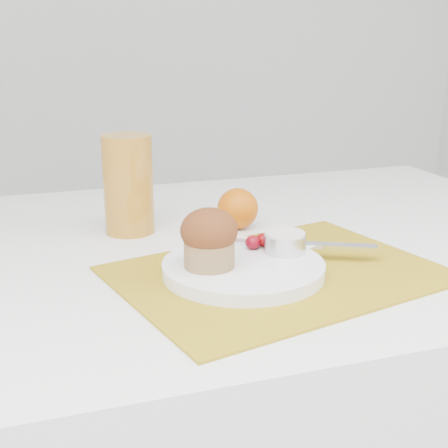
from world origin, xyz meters
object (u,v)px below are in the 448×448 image
object	(u,v)px
plate	(243,268)
orange	(238,209)
muffin	(209,238)
table	(229,444)
juice_glass	(128,184)

from	to	relation	value
plate	orange	distance (m)	0.22
muffin	orange	bearing A→B (deg)	61.19
plate	orange	world-z (taller)	orange
table	muffin	distance (m)	0.47
plate	muffin	bearing A→B (deg)	-179.23
orange	muffin	distance (m)	0.24
table	juice_glass	distance (m)	0.48
plate	juice_glass	world-z (taller)	juice_glass
muffin	juice_glass	bearing A→B (deg)	103.57
juice_glass	orange	bearing A→B (deg)	-12.26
table	orange	xyz separation A→B (m)	(0.03, 0.05, 0.41)
plate	orange	xyz separation A→B (m)	(0.07, 0.20, 0.02)
table	plate	xyz separation A→B (m)	(-0.03, -0.15, 0.39)
orange	muffin	bearing A→B (deg)	-118.81
orange	plate	bearing A→B (deg)	-107.81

